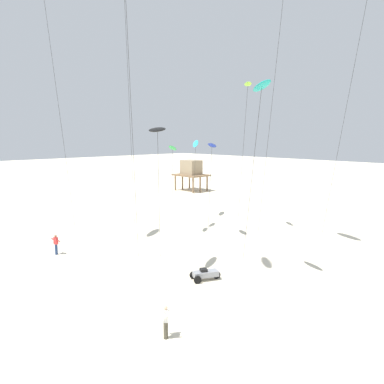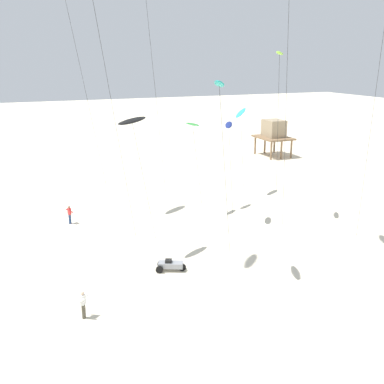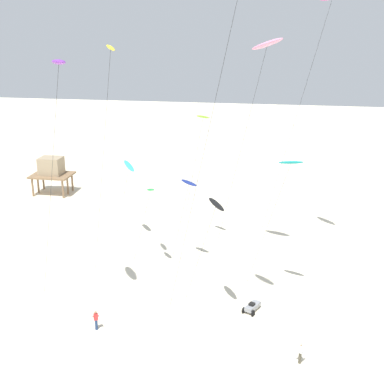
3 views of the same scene
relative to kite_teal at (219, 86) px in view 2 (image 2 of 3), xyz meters
name	(u,v)px [view 2 (image 2 of 3)]	position (x,y,z in m)	size (l,w,h in m)	color
ground_plane	(19,261)	(-8.15, -11.90, -12.54)	(260.00, 260.00, 0.00)	beige
kite_teal	(219,86)	(0.00, 0.00, 0.00)	(4.53, 3.61, 13.07)	teal
kite_navy	(229,126)	(-9.43, 5.52, -3.86)	(3.09, 2.47, 9.04)	navy
kite_green	(193,126)	(-12.82, 3.68, -4.24)	(3.24, 3.03, 8.83)	green
kite_lime	(280,56)	(-8.75, 9.70, 1.74)	(3.75, 3.16, 14.74)	#8CD833
kite_black	(132,122)	(-5.58, -3.81, -2.58)	(3.93, 3.74, 10.33)	black
kite_cyan	(241,114)	(-17.02, 10.75, -3.89)	(3.34, 3.04, 9.24)	#33BFE0
kite_flyer_nearest	(83,304)	(1.34, -8.91, -11.64)	(0.73, 0.72, 1.67)	#4C4738
kite_flyer_middle	(70,214)	(-14.68, -7.32, -11.64)	(0.66, 0.65, 1.67)	navy
stilt_house	(274,131)	(-32.95, 25.03, -8.83)	(5.68, 4.26, 5.37)	#846647
beach_buggy	(170,265)	(-2.50, -2.35, -12.11)	(1.57, 2.10, 0.82)	gray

